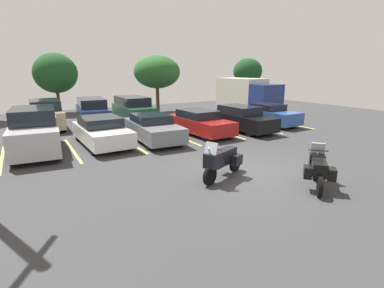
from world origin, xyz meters
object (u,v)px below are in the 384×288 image
object	(u,v)px
car_grey	(153,128)
car_blue	(269,115)
car_far_tan	(46,115)
box_truck	(247,94)
motorcycle_second	(318,168)
car_silver	(35,131)
car_red	(199,122)
car_white	(102,131)
motorcycle_touring	(222,160)
car_far_navy	(92,112)
car_far_green	(133,109)
car_black	(241,118)

from	to	relation	value
car_grey	car_blue	world-z (taller)	car_blue
car_far_tan	box_truck	size ratio (longest dim) A/B	0.67
motorcycle_second	car_far_tan	distance (m)	16.49
motorcycle_second	car_silver	xyz separation A→B (m)	(-7.65, 9.17, 0.36)
car_grey	car_red	size ratio (longest dim) A/B	0.98
car_blue	motorcycle_second	bearing A→B (deg)	-126.28
car_white	box_truck	size ratio (longest dim) A/B	0.75
car_far_tan	box_truck	bearing A→B (deg)	-0.66
motorcycle_touring	car_white	xyz separation A→B (m)	(-2.46, 6.92, 0.03)
car_blue	car_far_tan	distance (m)	14.67
car_far_navy	box_truck	world-z (taller)	box_truck
car_grey	car_white	bearing A→B (deg)	171.27
car_far_green	car_far_tan	bearing A→B (deg)	177.92
motorcycle_second	car_silver	distance (m)	11.95
car_grey	box_truck	distance (m)	13.23
car_white	car_far_green	world-z (taller)	car_far_green
car_blue	car_far_navy	xyz separation A→B (m)	(-10.51, 5.93, 0.21)
car_far_green	car_silver	bearing A→B (deg)	-139.39
car_silver	car_blue	size ratio (longest dim) A/B	1.10
car_silver	car_blue	world-z (taller)	car_silver
car_red	car_far_navy	world-z (taller)	car_far_navy
car_white	motorcycle_touring	bearing A→B (deg)	-70.46
car_silver	motorcycle_touring	bearing A→B (deg)	-52.50
car_red	car_far_green	size ratio (longest dim) A/B	1.05
motorcycle_second	car_black	distance (m)	9.29
car_black	car_far_tan	world-z (taller)	car_far_tan
car_white	car_grey	xyz separation A→B (m)	(2.59, -0.40, -0.01)
car_red	car_grey	bearing A→B (deg)	-175.34
car_white	car_far_tan	distance (m)	6.32
motorcycle_second	car_far_green	size ratio (longest dim) A/B	0.35
car_far_navy	car_silver	bearing A→B (deg)	-123.05
car_black	car_red	bearing A→B (deg)	171.71
car_far_green	box_truck	world-z (taller)	box_truck
box_truck	car_far_navy	bearing A→B (deg)	179.65
car_white	car_far_green	distance (m)	6.84
car_black	car_blue	xyz separation A→B (m)	(2.88, 0.50, -0.04)
car_white	car_far_tan	bearing A→B (deg)	108.94
car_silver	box_truck	distance (m)	18.11
car_black	car_far_green	bearing A→B (deg)	127.05
motorcycle_touring	car_silver	xyz separation A→B (m)	(-5.39, 7.03, 0.31)
car_silver	car_red	distance (m)	8.59
car_blue	car_silver	bearing A→B (deg)	179.34
car_silver	car_far_tan	bearing A→B (deg)	81.41
car_grey	car_black	world-z (taller)	car_black
car_blue	car_far_green	distance (m)	9.62
motorcycle_touring	car_white	distance (m)	7.34
car_white	car_red	xyz separation A→B (m)	(5.64, -0.15, -0.02)
car_silver	car_far_tan	world-z (taller)	car_silver
motorcycle_second	car_grey	world-z (taller)	car_grey
box_truck	car_blue	bearing A→B (deg)	-116.65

